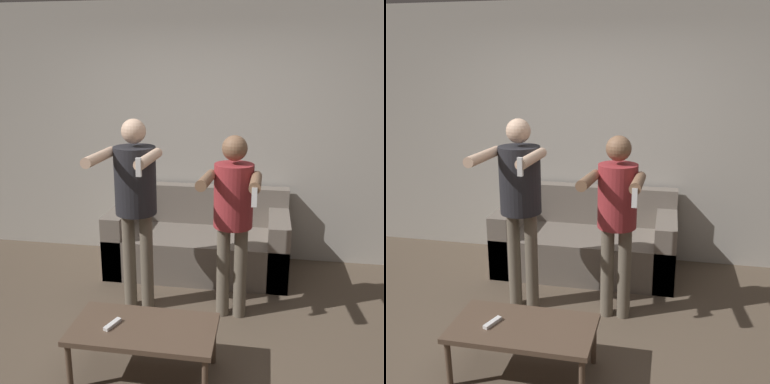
{
  "view_description": "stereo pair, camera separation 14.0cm",
  "coord_description": "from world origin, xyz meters",
  "views": [
    {
      "loc": [
        0.62,
        -2.69,
        2.06
      ],
      "look_at": [
        -0.02,
        1.15,
        0.96
      ],
      "focal_mm": 42.0,
      "sensor_mm": 36.0,
      "label": 1
    },
    {
      "loc": [
        0.76,
        -2.66,
        2.06
      ],
      "look_at": [
        -0.02,
        1.15,
        0.96
      ],
      "focal_mm": 42.0,
      "sensor_mm": 36.0,
      "label": 2
    }
  ],
  "objects": [
    {
      "name": "person_standing_left",
      "position": [
        -0.43,
        0.72,
        1.05
      ],
      "size": [
        0.46,
        0.73,
        1.66
      ],
      "color": "#6B6051",
      "rests_on": "ground_plane"
    },
    {
      "name": "person_standing_right",
      "position": [
        0.38,
        0.72,
        0.97
      ],
      "size": [
        0.44,
        0.77,
        1.54
      ],
      "color": "#6B6051",
      "rests_on": "ground_plane"
    },
    {
      "name": "coffee_table",
      "position": [
        -0.14,
        -0.14,
        0.34
      ],
      "size": [
        0.97,
        0.52,
        0.38
      ],
      "color": "brown",
      "rests_on": "ground_plane"
    },
    {
      "name": "couch",
      "position": [
        -0.02,
        1.6,
        0.29
      ],
      "size": [
        1.8,
        0.82,
        0.83
      ],
      "color": "slate",
      "rests_on": "ground_plane"
    },
    {
      "name": "ground_plane",
      "position": [
        0.0,
        0.0,
        0.0
      ],
      "size": [
        14.0,
        14.0,
        0.0
      ],
      "primitive_type": "plane",
      "color": "brown"
    },
    {
      "name": "wall_back",
      "position": [
        0.0,
        2.03,
        1.35
      ],
      "size": [
        6.4,
        0.06,
        2.7
      ],
      "color": "#B7B2A8",
      "rests_on": "ground_plane"
    },
    {
      "name": "remote_on_table",
      "position": [
        -0.34,
        -0.16,
        0.39
      ],
      "size": [
        0.09,
        0.15,
        0.02
      ],
      "color": "white",
      "rests_on": "coffee_table"
    }
  ]
}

